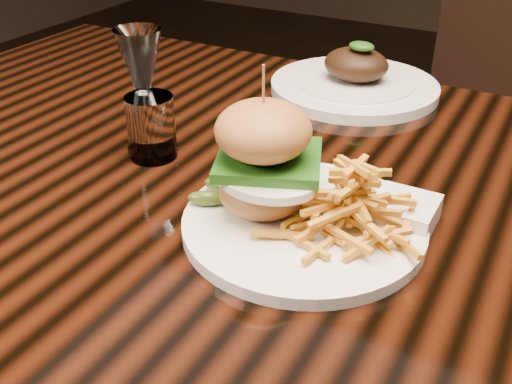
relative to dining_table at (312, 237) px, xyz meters
The scene contains 7 objects.
dining_table is the anchor object (origin of this frame).
burger_plate 0.16m from the dining_table, 74.62° to the right, with size 0.28×0.28×0.19m.
ramekin 0.16m from the dining_table, 12.90° to the right, with size 0.07×0.07×0.03m, color white.
wine_glass 0.33m from the dining_table, behind, with size 0.06×0.06×0.17m.
water_tumbler 0.27m from the dining_table, behind, with size 0.07×0.07×0.09m, color white.
far_dish 0.36m from the dining_table, 102.58° to the left, with size 0.29×0.29×0.09m.
chair_far 0.90m from the dining_table, 83.69° to the left, with size 0.57×0.58×0.95m.
Camera 1 is at (0.25, -0.62, 1.14)m, focal length 42.00 mm.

